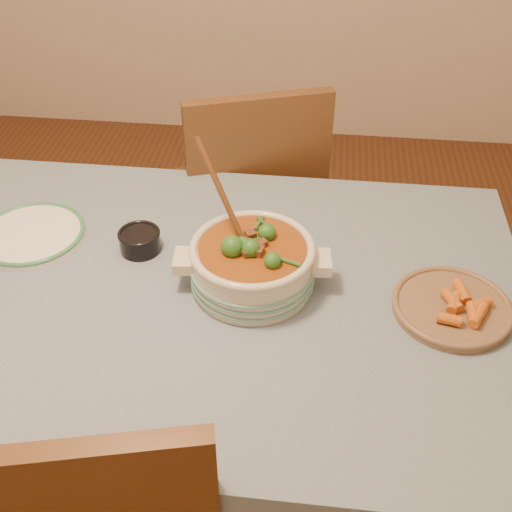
# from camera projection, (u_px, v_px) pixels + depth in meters

# --- Properties ---
(floor) EXTENTS (4.50, 4.50, 0.00)m
(floor) POSITION_uv_depth(u_px,v_px,m) (202.00, 463.00, 2.06)
(floor) COLOR #492914
(floor) RESTS_ON ground
(dining_table) EXTENTS (1.68, 1.08, 0.76)m
(dining_table) POSITION_uv_depth(u_px,v_px,m) (188.00, 314.00, 1.64)
(dining_table) COLOR brown
(dining_table) RESTS_ON floor
(stew_casserole) EXTENTS (0.38, 0.32, 0.36)m
(stew_casserole) POSITION_uv_depth(u_px,v_px,m) (252.00, 261.00, 1.54)
(stew_casserole) COLOR beige
(stew_casserole) RESTS_ON dining_table
(white_plate) EXTENTS (0.31, 0.31, 0.02)m
(white_plate) POSITION_uv_depth(u_px,v_px,m) (32.00, 234.00, 1.73)
(white_plate) COLOR white
(white_plate) RESTS_ON dining_table
(condiment_bowl) EXTENTS (0.12, 0.12, 0.06)m
(condiment_bowl) POSITION_uv_depth(u_px,v_px,m) (140.00, 240.00, 1.68)
(condiment_bowl) COLOR black
(condiment_bowl) RESTS_ON dining_table
(fried_plate) EXTENTS (0.35, 0.35, 0.05)m
(fried_plate) POSITION_uv_depth(u_px,v_px,m) (452.00, 306.00, 1.50)
(fried_plate) COLOR #86664A
(fried_plate) RESTS_ON dining_table
(chair_far) EXTENTS (0.59, 0.59, 0.99)m
(chair_far) POSITION_uv_depth(u_px,v_px,m) (251.00, 196.00, 2.25)
(chair_far) COLOR #56381A
(chair_far) RESTS_ON floor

